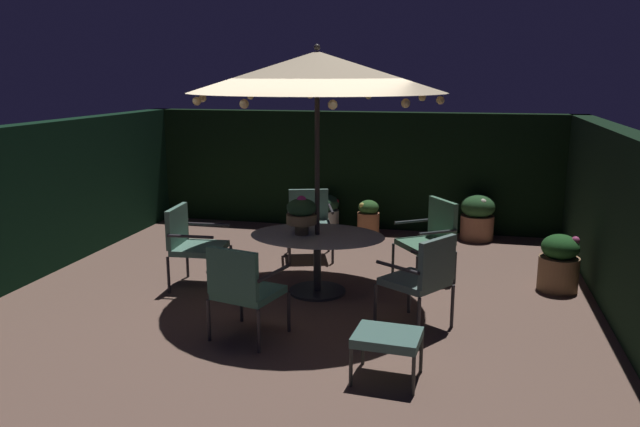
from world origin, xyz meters
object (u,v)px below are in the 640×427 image
object	(u,v)px
patio_dining_table	(317,248)
ottoman_footrest	(387,339)
patio_chair_east	(309,218)
patio_umbrella	(317,72)
patio_chair_northeast	(432,235)
patio_chair_southeast	(191,240)
potted_plant_front_corner	(559,263)
potted_plant_right_near	(477,216)
potted_plant_back_center	(327,212)
patio_chair_north	(423,275)
centerpiece_planter	(302,212)
potted_plant_back_right	(368,218)
patio_chair_south	(243,286)

from	to	relation	value
patio_dining_table	ottoman_footrest	distance (m)	2.26
patio_chair_east	ottoman_footrest	distance (m)	3.79
patio_umbrella	patio_chair_east	xyz separation A→B (m)	(-0.47, 1.47, -2.02)
patio_umbrella	patio_chair_northeast	xyz separation A→B (m)	(1.28, 0.88, -2.00)
patio_chair_east	patio_chair_southeast	bearing A→B (deg)	-124.15
patio_dining_table	potted_plant_front_corner	xyz separation A→B (m)	(2.80, 0.74, -0.21)
potted_plant_right_near	potted_plant_back_center	bearing A→B (deg)	178.21
patio_dining_table	patio_chair_northeast	distance (m)	1.55
patio_dining_table	patio_chair_northeast	xyz separation A→B (m)	(1.28, 0.88, 0.01)
patio_chair_northeast	potted_plant_back_center	world-z (taller)	patio_chair_northeast
patio_dining_table	potted_plant_right_near	size ratio (longest dim) A/B	2.23
patio_chair_east	potted_plant_right_near	world-z (taller)	patio_chair_east
patio_chair_north	potted_plant_front_corner	xyz separation A→B (m)	(1.51, 1.59, -0.24)
patio_chair_north	patio_chair_northeast	size ratio (longest dim) A/B	0.99
centerpiece_planter	patio_chair_east	bearing A→B (deg)	100.85
patio_chair_north	patio_chair_east	xyz separation A→B (m)	(-1.75, 2.32, -0.03)
potted_plant_front_corner	potted_plant_back_right	size ratio (longest dim) A/B	1.18
patio_umbrella	potted_plant_front_corner	world-z (taller)	patio_umbrella
patio_umbrella	potted_plant_back_right	distance (m)	3.61
patio_chair_north	patio_chair_east	world-z (taller)	patio_chair_north
patio_chair_northeast	potted_plant_front_corner	size ratio (longest dim) A/B	1.46
patio_dining_table	patio_umbrella	xyz separation A→B (m)	(0.00, -0.00, 2.01)
patio_chair_northeast	ottoman_footrest	size ratio (longest dim) A/B	1.72
potted_plant_front_corner	potted_plant_right_near	world-z (taller)	potted_plant_right_near
patio_chair_southeast	ottoman_footrest	bearing A→B (deg)	-35.46
patio_chair_south	ottoman_footrest	size ratio (longest dim) A/B	1.64
patio_chair_north	potted_plant_back_right	bearing A→B (deg)	106.99
patio_dining_table	potted_plant_front_corner	size ratio (longest dim) A/B	2.31
patio_umbrella	potted_plant_right_near	xyz separation A→B (m)	(1.88, 2.97, -2.20)
ottoman_footrest	potted_plant_front_corner	size ratio (longest dim) A/B	0.85
patio_dining_table	patio_chair_north	xyz separation A→B (m)	(1.29, -0.85, 0.03)
patio_chair_east	patio_chair_southeast	distance (m)	1.92
patio_chair_northeast	potted_plant_back_center	size ratio (longest dim) A/B	1.70
patio_chair_north	patio_chair_northeast	bearing A→B (deg)	90.33
potted_plant_front_corner	potted_plant_right_near	bearing A→B (deg)	112.40
patio_chair_south	potted_plant_back_center	world-z (taller)	patio_chair_south
patio_chair_north	patio_dining_table	bearing A→B (deg)	146.62
patio_umbrella	potted_plant_front_corner	distance (m)	3.65
potted_plant_back_right	potted_plant_back_center	world-z (taller)	potted_plant_back_center
patio_chair_south	potted_plant_back_center	size ratio (longest dim) A/B	1.62
potted_plant_back_right	potted_plant_right_near	bearing A→B (deg)	6.00
patio_chair_south	potted_plant_right_near	xyz separation A→B (m)	(2.26, 4.47, -0.19)
patio_dining_table	patio_chair_north	bearing A→B (deg)	-33.38
patio_chair_north	potted_plant_right_near	world-z (taller)	patio_chair_north
potted_plant_back_right	patio_chair_south	bearing A→B (deg)	-97.38
patio_chair_south	potted_plant_front_corner	distance (m)	3.89
centerpiece_planter	ottoman_footrest	world-z (taller)	centerpiece_planter
patio_chair_north	patio_umbrella	bearing A→B (deg)	146.62
patio_umbrella	patio_chair_north	world-z (taller)	patio_umbrella
patio_chair_east	centerpiece_planter	bearing A→B (deg)	-79.15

